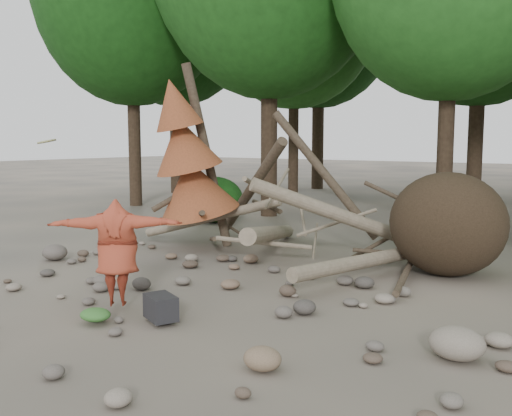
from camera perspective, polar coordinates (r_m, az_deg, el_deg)
The scene contains 12 objects.
ground at distance 9.10m, azimuth -6.27°, elevation -9.66°, with size 120.00×120.00×0.00m, color #514C44.
deadfall_pile at distance 11.51m, azimuth 15.73°, elevation -1.54°, with size 8.55×5.24×3.30m.
dead_conifer at distance 13.32m, azimuth -6.79°, elevation 4.79°, with size 2.06×2.16×4.35m.
bush_left at distance 17.87m, azimuth -4.17°, elevation 0.85°, with size 1.80×1.80×1.44m, color #174A13.
bush_mid at distance 15.29m, azimuth 15.89°, elevation -1.01°, with size 1.40×1.40×1.12m, color #205E1B.
frisbee_thrower at distance 8.87m, azimuth -13.76°, elevation -4.29°, with size 2.60×1.66×2.53m.
backpack at distance 8.28m, azimuth -9.50°, elevation -10.15°, with size 0.52×0.34×0.34m, color black.
cloth_green at distance 8.45m, azimuth -15.76°, elevation -10.55°, with size 0.47×0.39×0.17m, color #356D2B.
cloth_orange at distance 9.08m, azimuth -9.03°, elevation -9.34°, with size 0.33×0.27×0.12m, color #AB6B1D.
boulder_front_right at distance 6.62m, azimuth 0.64°, elevation -14.83°, with size 0.45×0.40×0.27m, color #816950.
boulder_mid_right at distance 7.28m, azimuth 19.46°, elevation -12.64°, with size 0.65×0.59×0.39m, color gray.
boulder_mid_left at distance 13.04m, azimuth -19.49°, elevation -4.19°, with size 0.57×0.51×0.34m, color #615952.
Camera 1 is at (5.81, -6.50, 2.58)m, focal length 40.00 mm.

